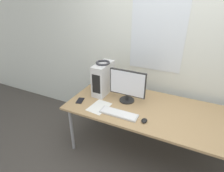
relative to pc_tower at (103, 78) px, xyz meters
The scene contains 9 objects.
wall_back 1.00m from the pc_tower, 31.32° to the left, with size 8.00×0.07×2.70m.
desk 0.82m from the pc_tower, ahead, with size 2.16×0.92×0.71m.
pc_tower is the anchor object (origin of this frame).
headphones 0.23m from the pc_tower, 90.00° to the left, with size 0.19×0.19×0.03m.
monitor_main 0.39m from the pc_tower, 10.93° to the right, with size 0.47×0.19×0.42m.
keyboard 0.61m from the pc_tower, 44.10° to the right, with size 0.45×0.14×0.02m.
mouse 0.85m from the pc_tower, 29.26° to the right, with size 0.06×0.09×0.03m.
cell_phone 0.44m from the pc_tower, 115.75° to the right, with size 0.11×0.15×0.01m.
paper_sheet_left 0.44m from the pc_tower, 70.46° to the right, with size 0.24×0.32×0.00m.
Camera 1 is at (0.34, -1.46, 2.00)m, focal length 30.00 mm.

